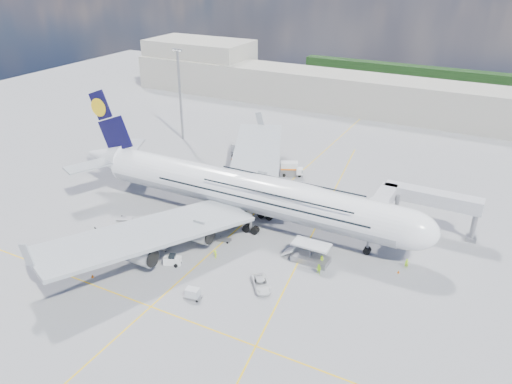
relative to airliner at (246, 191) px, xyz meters
The scene contains 32 objects.
ground 12.13m from the airliner, 91.49° to the right, with size 300.00×300.00×0.00m, color gray.
taxi_line_main 12.13m from the airliner, 91.49° to the right, with size 0.25×220.00×0.01m, color yellow.
taxi_line_cross 30.78m from the airliner, 90.50° to the right, with size 120.00×0.25×0.01m, color yellow.
taxi_line_diag 15.36m from the airliner, ahead, with size 0.25×100.00×0.01m, color yellow.
airliner is the anchor object (origin of this frame).
jet_bridge 31.50m from the airliner, 20.31° to the left, with size 18.80×12.10×8.50m.
cargo_loader 18.87m from the airliner, 23.23° to the right, with size 8.53×3.20×3.67m.
light_mast 53.72m from the airliner, 139.00° to the left, with size 3.00×0.70×25.50m.
terminal 85.00m from the airliner, 90.18° to the left, with size 180.00×16.00×12.00m, color #B2AD9E.
hangar 114.20m from the airliner, 127.98° to the left, with size 40.00×22.00×18.00m, color #B2AD9E.
tree_line 135.97m from the airliner, 73.00° to the left, with size 160.00×6.00×8.00m, color #193814.
dolly_row_a 29.04m from the airliner, 146.55° to the right, with size 3.23×1.97×0.45m.
dolly_row_b 24.02m from the airliner, 120.28° to the right, with size 3.02×1.64×1.90m.
dolly_row_c 19.10m from the airliner, 119.22° to the right, with size 3.09×1.96×1.83m.
dolly_back 25.56m from the airliner, 154.07° to the right, with size 3.50×2.78×0.45m.
dolly_nose_far 26.30m from the airliner, 80.38° to the right, with size 3.01×1.94×1.77m.
dolly_nose_near 10.56m from the airliner, 91.87° to the right, with size 2.89×1.96×0.39m.
baggage_tug 20.42m from the airliner, 102.31° to the right, with size 3.31×2.44×1.88m.
catering_truck_inner 25.95m from the airliner, 93.50° to the left, with size 6.17×4.24×3.40m.
catering_truck_outer 34.54m from the airliner, 120.81° to the left, with size 6.59×3.87×3.68m.
service_van 22.69m from the airliner, 55.07° to the right, with size 2.50×5.42×1.51m, color white.
crew_nose 32.60m from the airliner, ahead, with size 0.66×0.43×1.80m, color #9FE017.
crew_loader 22.58m from the airliner, 27.33° to the right, with size 0.93×0.73×1.92m, color #9FE718.
crew_wing 18.28m from the airliner, 131.84° to the right, with size 0.99×0.41×1.69m, color #CBE017.
crew_van 21.02m from the airliner, 21.09° to the right, with size 0.92×0.60×1.88m, color #ACE217.
crew_tug 15.30m from the airliner, 84.48° to the right, with size 1.00×0.58×1.55m, color #CDF91A.
cone_nose 32.08m from the airliner, ahead, with size 0.43×0.43×0.55m.
cone_wing_left_inner 9.58m from the airliner, 120.02° to the left, with size 0.50×0.50×0.64m.
cone_wing_left_outer 34.14m from the airliner, 125.30° to the left, with size 0.39×0.39×0.50m.
cone_wing_right_inner 16.24m from the airliner, 135.30° to the right, with size 0.43×0.43×0.55m.
cone_wing_right_outer 32.24m from the airliner, 115.76° to the right, with size 0.47×0.47×0.60m.
cone_tail 35.47m from the airliner, behind, with size 0.49×0.49×0.63m.
Camera 1 is at (42.73, -66.50, 49.09)m, focal length 35.00 mm.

